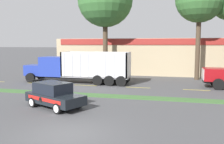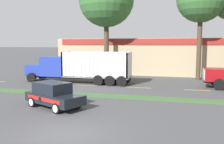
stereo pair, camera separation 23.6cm
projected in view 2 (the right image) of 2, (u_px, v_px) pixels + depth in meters
The scene contains 9 objects.
ground_plane at pixel (65, 134), 11.70m from camera, with size 600.00×600.00×0.00m, color #474749.
grass_verge at pixel (112, 96), 20.05m from camera, with size 120.00×1.26×0.06m, color #3D6633.
centre_line_2 at pixel (39, 83), 26.88m from camera, with size 2.40×0.14×0.01m, color yellow.
centre_line_3 at pixel (86, 85), 25.51m from camera, with size 2.40×0.14×0.01m, color yellow.
centre_line_4 at pixel (139, 88), 24.14m from camera, with size 2.40×0.14×0.01m, color yellow.
centre_line_5 at pixel (197, 90), 22.77m from camera, with size 2.40×0.14×0.01m, color yellow.
dump_truck_mid at pixel (70, 69), 27.32m from camera, with size 11.80×2.57×3.37m.
rally_car at pixel (54, 95), 16.54m from camera, with size 4.57×3.42×1.71m.
store_building_backdrop at pixel (161, 55), 38.04m from camera, with size 28.33×12.10×4.96m.
Camera 2 is at (5.02, -10.37, 4.19)m, focal length 40.00 mm.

